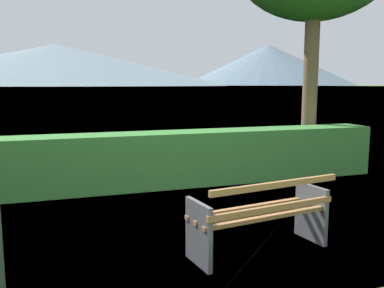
{
  "coord_description": "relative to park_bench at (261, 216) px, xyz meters",
  "views": [
    {
      "loc": [
        -2.09,
        -3.97,
        1.87
      ],
      "look_at": [
        0.0,
        2.37,
        0.89
      ],
      "focal_mm": 38.39,
      "sensor_mm": 36.0,
      "label": 1
    }
  ],
  "objects": [
    {
      "name": "ground_plane",
      "position": [
        -0.01,
        0.06,
        -0.42
      ],
      "size": [
        1400.0,
        1400.0,
        0.0
      ],
      "primitive_type": "plane",
      "color": "#567A38"
    },
    {
      "name": "water_surface",
      "position": [
        -0.01,
        308.93,
        -0.42
      ],
      "size": [
        620.0,
        620.0,
        0.0
      ],
      "primitive_type": "plane",
      "color": "#7A99A8",
      "rests_on": "ground_plane"
    },
    {
      "name": "park_bench",
      "position": [
        0.0,
        0.0,
        0.0
      ],
      "size": [
        1.68,
        0.81,
        0.87
      ],
      "color": "olive",
      "rests_on": "ground_plane"
    },
    {
      "name": "hedge_row",
      "position": [
        -0.01,
        3.31,
        0.08
      ],
      "size": [
        8.13,
        0.73,
        1.0
      ],
      "primitive_type": "cube",
      "color": "#387A33",
      "rests_on": "ground_plane"
    }
  ]
}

